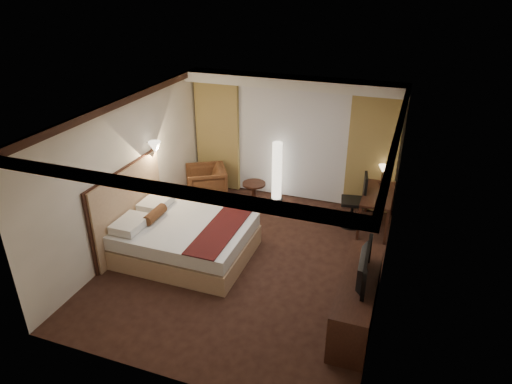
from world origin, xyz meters
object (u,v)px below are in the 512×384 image
(bed, at_px, (186,240))
(desk, at_px, (376,210))
(armchair, at_px, (206,182))
(floor_lamp, at_px, (277,172))
(dresser, at_px, (357,299))
(office_chair, at_px, (353,200))
(television, at_px, (360,260))
(side_table, at_px, (254,194))

(bed, distance_m, desk, 3.72)
(armchair, xyz_separation_m, desk, (3.64, 0.05, -0.05))
(armchair, relative_size, floor_lamp, 0.63)
(floor_lamp, distance_m, dresser, 4.00)
(office_chair, bearing_deg, desk, -3.10)
(bed, relative_size, office_chair, 2.01)
(armchair, height_order, television, television)
(desk, bearing_deg, office_chair, -173.79)
(dresser, xyz_separation_m, television, (-0.03, 0.00, 0.67))
(dresser, bearing_deg, floor_lamp, 124.17)
(floor_lamp, xyz_separation_m, television, (2.21, -3.30, 0.37))
(bed, bearing_deg, desk, 35.38)
(bed, height_order, dresser, dresser)
(dresser, bearing_deg, television, 180.00)
(bed, xyz_separation_m, office_chair, (2.58, 2.11, 0.23))
(television, bearing_deg, bed, 75.14)
(armchair, distance_m, floor_lamp, 1.56)
(side_table, distance_m, floor_lamp, 0.70)
(armchair, xyz_separation_m, side_table, (1.09, 0.08, -0.15))
(bed, relative_size, television, 2.17)
(desk, bearing_deg, side_table, 179.33)
(bed, distance_m, side_table, 2.24)
(armchair, xyz_separation_m, dresser, (3.69, -2.78, -0.05))
(floor_lamp, bearing_deg, bed, -107.81)
(bed, bearing_deg, office_chair, 39.26)
(bed, bearing_deg, armchair, 106.04)
(side_table, height_order, office_chair, office_chair)
(armchair, bearing_deg, bed, -14.74)
(side_table, relative_size, television, 0.53)
(floor_lamp, relative_size, office_chair, 1.23)
(dresser, height_order, television, television)
(office_chair, height_order, dresser, office_chair)
(bed, xyz_separation_m, television, (3.06, -0.67, 0.72))
(bed, relative_size, desk, 1.73)
(bed, distance_m, dresser, 3.16)
(side_table, height_order, floor_lamp, floor_lamp)
(office_chair, bearing_deg, television, -89.51)
(floor_lamp, bearing_deg, dresser, -55.83)
(television, bearing_deg, dresser, -92.46)
(armchair, distance_m, television, 4.64)
(floor_lamp, relative_size, desk, 1.06)
(floor_lamp, height_order, television, floor_lamp)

